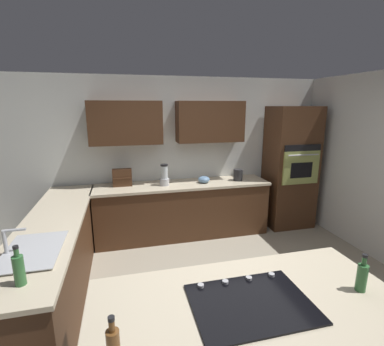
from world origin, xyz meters
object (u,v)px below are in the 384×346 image
cooktop (251,303)px  spice_rack (122,178)px  sink_unit (32,250)px  second_bottle (362,276)px  wall_oven (290,168)px  blender (164,176)px  mixing_bowl (204,179)px  dish_soap_bottle (19,269)px  kettle (238,175)px

cooktop → spice_rack: bearing=-75.5°
spice_rack → sink_unit: bearing=68.2°
sink_unit → second_bottle: size_ratio=2.59×
wall_oven → cooktop: bearing=53.9°
blender → second_bottle: blender is taller
wall_oven → second_bottle: 3.26m
cooktop → mixing_bowl: bearing=-100.3°
wall_oven → sink_unit: size_ratio=3.04×
blender → wall_oven: bearing=-179.4°
cooktop → second_bottle: 0.80m
mixing_bowl → dish_soap_bottle: bearing=48.9°
cooktop → mixing_bowl: mixing_bowl is taller
sink_unit → cooktop: sink_unit is taller
sink_unit → spice_rack: 2.10m
blender → kettle: size_ratio=1.77×
wall_oven → dish_soap_bottle: bearing=32.9°
sink_unit → second_bottle: second_bottle is taller
sink_unit → cooktop: (-1.55, 1.06, -0.01)m
spice_rack → wall_oven: bearing=178.3°
mixing_bowl → dish_soap_bottle: (2.02, 2.32, 0.07)m
blender → second_bottle: (-0.91, 2.95, -0.04)m
second_bottle → wall_oven: bearing=-114.3°
spice_rack → second_bottle: (-1.56, 3.05, -0.03)m
kettle → dish_soap_bottle: size_ratio=0.64×
spice_rack → dish_soap_bottle: size_ratio=0.98×
wall_oven → spice_rack: (2.90, -0.08, -0.03)m
mixing_bowl → second_bottle: bearing=95.1°
spice_rack → dish_soap_bottle: (0.72, 2.42, -0.02)m
sink_unit → cooktop: 1.88m
mixing_bowl → cooktop: bearing=79.7°
cooktop → dish_soap_bottle: dish_soap_bottle is taller
wall_oven → blender: 2.25m
blender → kettle: 1.25m
dish_soap_bottle → blender: bearing=-120.6°
blender → mixing_bowl: blender is taller
blender → sink_unit: bearing=52.1°
wall_oven → mixing_bowl: size_ratio=10.94×
cooktop → spice_rack: 3.10m
wall_oven → kettle: (1.00, 0.02, -0.07)m
sink_unit → dish_soap_bottle: bearing=97.0°
blender → dish_soap_bottle: 2.69m
blender → spice_rack: size_ratio=1.15×
cooktop → dish_soap_bottle: bearing=-21.1°
mixing_bowl → kettle: size_ratio=1.01×
wall_oven → second_bottle: bearing=65.7°
cooktop → dish_soap_bottle: size_ratio=2.54×
spice_rack → kettle: bearing=176.8°
wall_oven → sink_unit: (3.68, 1.86, -0.15)m
cooktop → kettle: kettle is taller
wall_oven → second_bottle: wall_oven is taller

